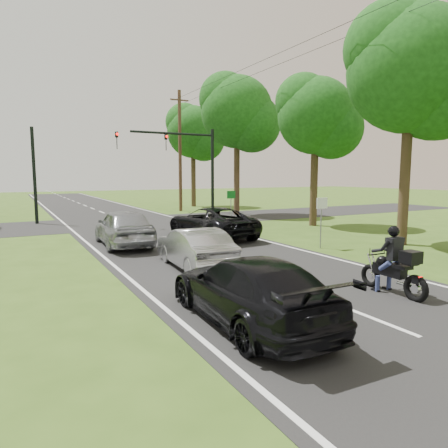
% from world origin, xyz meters
% --- Properties ---
extents(ground, '(140.00, 140.00, 0.00)m').
position_xyz_m(ground, '(0.00, 0.00, 0.00)').
color(ground, '#334E16').
rests_on(ground, ground).
extents(road, '(8.00, 100.00, 0.01)m').
position_xyz_m(road, '(0.00, 10.00, 0.01)').
color(road, black).
rests_on(road, ground).
extents(cross_road, '(60.00, 7.00, 0.01)m').
position_xyz_m(cross_road, '(0.00, 16.00, 0.01)').
color(cross_road, black).
rests_on(cross_road, ground).
extents(motorcycle_rider, '(0.59, 2.10, 1.81)m').
position_xyz_m(motorcycle_rider, '(1.90, -2.87, 0.71)').
color(motorcycle_rider, black).
rests_on(motorcycle_rider, ground).
extents(dark_suv, '(2.97, 5.60, 1.50)m').
position_xyz_m(dark_suv, '(1.91, 7.66, 0.76)').
color(dark_suv, black).
rests_on(dark_suv, road).
extents(silver_sedan, '(1.63, 4.12, 1.34)m').
position_xyz_m(silver_sedan, '(-1.42, 2.24, 0.68)').
color(silver_sedan, '#AEAEB3').
rests_on(silver_sedan, road).
extents(silver_suv, '(2.12, 4.83, 1.62)m').
position_xyz_m(silver_suv, '(-2.41, 7.50, 0.82)').
color(silver_suv, '#93959A').
rests_on(silver_suv, road).
extents(dark_car_behind, '(2.12, 4.86, 1.39)m').
position_xyz_m(dark_car_behind, '(-2.44, -2.76, 0.71)').
color(dark_car_behind, black).
rests_on(dark_car_behind, road).
extents(traffic_signal, '(6.38, 0.44, 6.00)m').
position_xyz_m(traffic_signal, '(3.34, 14.00, 4.14)').
color(traffic_signal, black).
rests_on(traffic_signal, ground).
extents(signal_pole_far, '(0.20, 0.20, 6.00)m').
position_xyz_m(signal_pole_far, '(-5.20, 18.00, 3.00)').
color(signal_pole_far, black).
rests_on(signal_pole_far, ground).
extents(utility_pole_far, '(1.60, 0.28, 10.00)m').
position_xyz_m(utility_pole_far, '(6.20, 22.00, 5.08)').
color(utility_pole_far, '#4F3324').
rests_on(utility_pole_far, ground).
extents(sign_white, '(0.55, 0.07, 2.12)m').
position_xyz_m(sign_white, '(4.70, 2.98, 1.60)').
color(sign_white, slate).
rests_on(sign_white, ground).
extents(sign_green, '(0.55, 0.07, 2.12)m').
position_xyz_m(sign_green, '(4.90, 10.98, 1.60)').
color(sign_green, slate).
rests_on(sign_green, ground).
extents(tree_row_b, '(5.60, 5.43, 10.06)m').
position_xyz_m(tree_row_b, '(8.79, 1.76, 7.13)').
color(tree_row_b, '#332316').
rests_on(tree_row_b, ground).
extents(tree_row_c, '(4.80, 4.65, 8.76)m').
position_xyz_m(tree_row_c, '(9.75, 8.80, 6.23)').
color(tree_row_c, '#332316').
rests_on(tree_row_c, ground).
extents(tree_row_d, '(5.76, 5.58, 10.45)m').
position_xyz_m(tree_row_d, '(9.10, 16.76, 7.43)').
color(tree_row_d, '#332316').
rests_on(tree_row_d, ground).
extents(tree_row_e, '(5.28, 5.12, 9.61)m').
position_xyz_m(tree_row_e, '(9.48, 25.78, 6.83)').
color(tree_row_e, '#332316').
rests_on(tree_row_e, ground).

